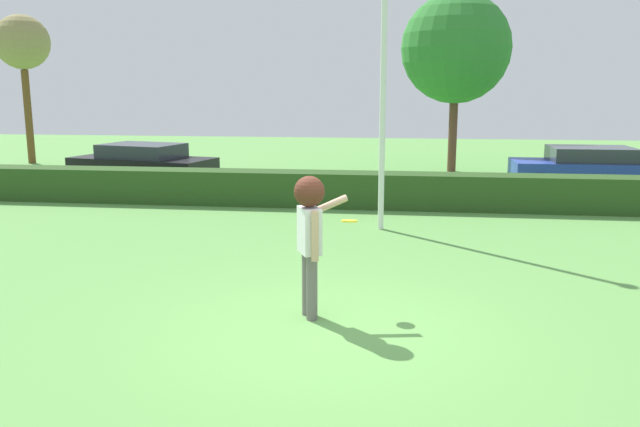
# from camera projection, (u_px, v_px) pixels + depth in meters

# --- Properties ---
(ground_plane) EXTENTS (60.00, 60.00, 0.00)m
(ground_plane) POSITION_uv_depth(u_px,v_px,m) (329.00, 329.00, 7.81)
(ground_plane) COLOR #609C4B
(person) EXTENTS (0.64, 0.76, 1.81)m
(person) POSITION_uv_depth(u_px,v_px,m) (310.00, 225.00, 7.99)
(person) COLOR #685F60
(person) RESTS_ON ground
(frisbee) EXTENTS (0.22, 0.22, 0.05)m
(frisbee) POSITION_uv_depth(u_px,v_px,m) (349.00, 221.00, 8.47)
(frisbee) COLOR yellow
(lamppost) EXTENTS (0.24, 0.24, 5.78)m
(lamppost) POSITION_uv_depth(u_px,v_px,m) (383.00, 70.00, 12.69)
(lamppost) COLOR silver
(lamppost) RESTS_ON ground
(hedge_row) EXTENTS (21.23, 0.90, 0.84)m
(hedge_row) POSITION_uv_depth(u_px,v_px,m) (368.00, 190.00, 15.68)
(hedge_row) COLOR #2A4A1D
(hedge_row) RESTS_ON ground
(parked_car_black) EXTENTS (4.48, 2.64, 1.25)m
(parked_car_black) POSITION_uv_depth(u_px,v_px,m) (143.00, 163.00, 18.94)
(parked_car_black) COLOR black
(parked_car_black) RESTS_ON ground
(parked_car_blue) EXTENTS (4.20, 1.80, 1.25)m
(parked_car_blue) POSITION_uv_depth(u_px,v_px,m) (590.00, 167.00, 17.97)
(parked_car_blue) COLOR #263FA5
(parked_car_blue) RESTS_ON ground
(oak_tree) EXTENTS (3.68, 3.68, 6.00)m
(oak_tree) POSITION_uv_depth(u_px,v_px,m) (456.00, 49.00, 21.65)
(oak_tree) COLOR brown
(oak_tree) RESTS_ON ground
(maple_tree) EXTENTS (2.00, 2.00, 5.53)m
(maple_tree) POSITION_uv_depth(u_px,v_px,m) (22.00, 44.00, 23.96)
(maple_tree) COLOR brown
(maple_tree) RESTS_ON ground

